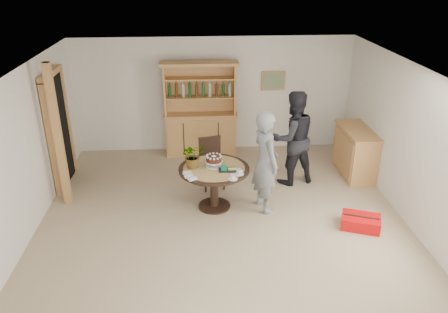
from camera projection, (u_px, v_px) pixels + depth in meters
ground at (224, 235)px, 6.86m from camera, size 7.00×7.00×0.00m
room_shell at (225, 131)px, 6.14m from camera, size 6.04×7.04×2.52m
doorway at (58, 129)px, 8.04m from camera, size 0.13×1.10×2.18m
pine_post at (58, 137)px, 7.27m from camera, size 0.12×0.12×2.50m
hutch at (201, 123)px, 9.50m from camera, size 1.62×0.54×2.04m
sideboard at (355, 152)px, 8.65m from camera, size 0.54×1.26×0.94m
dining_table at (214, 176)px, 7.39m from camera, size 1.20×1.20×0.76m
dining_chair at (211, 159)px, 8.17m from camera, size 0.50×0.50×0.95m
birthday_cake at (214, 160)px, 7.32m from camera, size 0.30×0.30×0.20m
flower_vase at (193, 155)px, 7.27m from camera, size 0.47×0.44×0.42m
gift_tray at (227, 169)px, 7.22m from camera, size 0.30×0.20×0.08m
coffee_cup_a at (239, 172)px, 7.08m from camera, size 0.15×0.15×0.09m
coffee_cup_b at (233, 177)px, 6.92m from camera, size 0.15×0.15×0.08m
napkins at (189, 176)px, 7.01m from camera, size 0.24×0.33×0.03m
teen_boy at (265, 162)px, 7.24m from camera, size 0.60×0.74×1.77m
adult_person at (293, 138)px, 8.14m from camera, size 1.03×0.89×1.81m
red_suitcase at (361, 222)px, 7.01m from camera, size 0.70×0.59×0.21m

